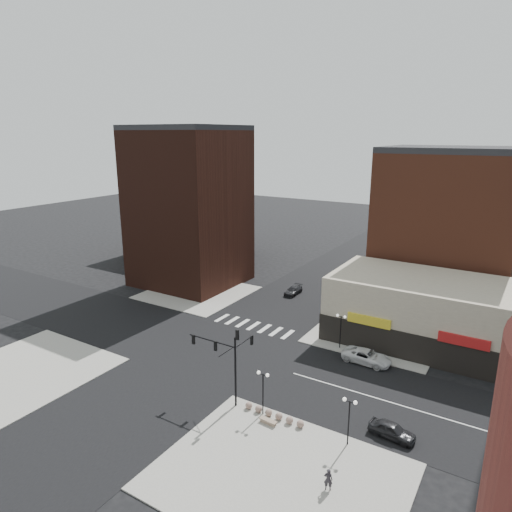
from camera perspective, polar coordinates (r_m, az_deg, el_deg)
The scene contains 21 objects.
ground at distance 54.59m, azimuth -4.88°, elevation -11.69°, with size 240.00×240.00×0.00m, color black.
road_ew at distance 54.59m, azimuth -4.88°, elevation -11.68°, with size 200.00×14.00×0.02m, color black.
road_ns at distance 54.59m, azimuth -4.88°, elevation -11.68°, with size 14.00×200.00×0.02m, color black.
sidewalk_nw at distance 73.34m, azimuth -7.30°, elevation -4.54°, with size 15.00×15.00×0.12m, color gray.
sidewalk_ne at distance 60.63m, azimuth 14.92°, elevation -9.28°, with size 15.00×15.00×0.12m, color gray.
sidewalk_se at distance 37.42m, azimuth 2.94°, elevation -25.82°, with size 18.00×14.00×0.12m, color gray.
sidewalk_sw at distance 55.85m, azimuth -26.72°, elevation -12.66°, with size 15.00×15.00×0.12m, color gray.
building_nw at distance 76.04m, azimuth -8.37°, elevation 5.82°, with size 16.00×15.00×25.00m, color #341810.
building_nw_low at distance 97.09m, azimuth -8.28°, elevation 3.92°, with size 20.00×18.00×12.00m, color #341810.
building_ne_midrise at distance 70.53m, azimuth 22.63°, elevation 2.85°, with size 18.00×15.00×22.00m, color brown.
building_ne_row at distance 58.57m, azimuth 21.40°, elevation -7.28°, with size 24.20×12.20×8.00m.
traffic_signal at distance 42.90m, azimuth -3.41°, elevation -12.11°, with size 5.59×3.09×7.77m.
street_lamp_se_a at distance 41.79m, azimuth 0.88°, elevation -15.50°, with size 1.22×0.32×4.16m.
street_lamp_se_b at distance 38.94m, azimuth 11.59°, elevation -18.35°, with size 1.22×0.32×4.16m.
street_lamp_ne at distance 54.37m, azimuth 10.56°, elevation -8.20°, with size 1.22×0.32×4.16m.
bollard_row at distance 42.84m, azimuth 2.23°, elevation -19.17°, with size 5.89×0.64×0.64m.
white_suv at distance 52.90m, azimuth 13.66°, elevation -12.12°, with size 2.47×5.35×1.49m, color silver.
dark_sedan_east at distance 42.16m, azimuth 16.63°, elevation -20.15°, with size 1.56×3.88×1.32m, color black.
dark_sedan_north at distance 72.18m, azimuth 4.69°, elevation -4.33°, with size 1.71×4.20×1.22m, color black.
pedestrian at distance 36.14m, azimuth 9.01°, elevation -25.86°, with size 0.62×0.41×1.70m, color #29262C.
stone_bench at distance 42.19m, azimuth 1.53°, elevation -19.97°, with size 1.65×0.62×0.38m.
Camera 1 is at (29.34, -38.94, 24.56)m, focal length 32.00 mm.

